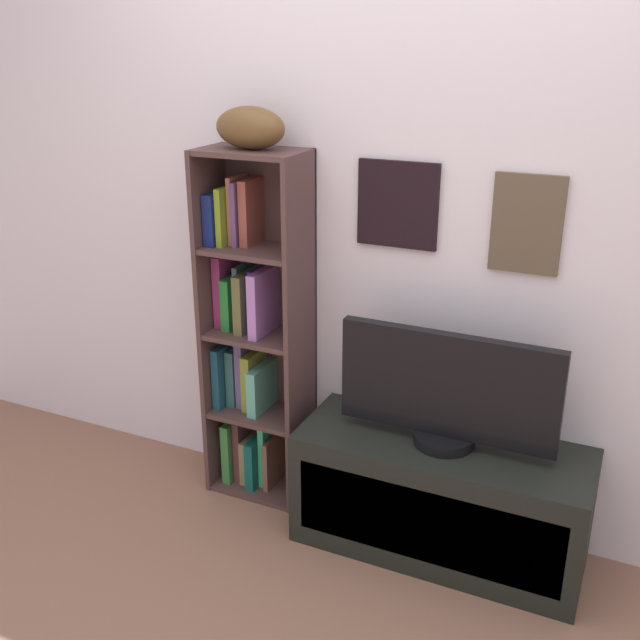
{
  "coord_description": "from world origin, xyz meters",
  "views": [
    {
      "loc": [
        0.85,
        -1.43,
        1.84
      ],
      "look_at": [
        -0.2,
        0.85,
        0.88
      ],
      "focal_mm": 41.58,
      "sensor_mm": 36.0,
      "label": 1
    }
  ],
  "objects_px": {
    "tv_stand": "(440,497)",
    "television": "(447,391)",
    "football": "(250,128)",
    "bookshelf": "(253,342)"
  },
  "relations": [
    {
      "from": "tv_stand",
      "to": "television",
      "type": "relative_size",
      "value": 1.35
    },
    {
      "from": "football",
      "to": "tv_stand",
      "type": "bearing_deg",
      "value": -5.6
    },
    {
      "from": "tv_stand",
      "to": "bookshelf",
      "type": "bearing_deg",
      "value": 172.79
    },
    {
      "from": "television",
      "to": "football",
      "type": "bearing_deg",
      "value": 174.48
    },
    {
      "from": "tv_stand",
      "to": "television",
      "type": "xyz_separation_m",
      "value": [
        0.0,
        0.0,
        0.44
      ]
    },
    {
      "from": "football",
      "to": "television",
      "type": "relative_size",
      "value": 0.36
    },
    {
      "from": "football",
      "to": "television",
      "type": "distance_m",
      "value": 1.18
    },
    {
      "from": "football",
      "to": "television",
      "type": "xyz_separation_m",
      "value": [
        0.81,
        -0.08,
        -0.86
      ]
    },
    {
      "from": "bookshelf",
      "to": "television",
      "type": "distance_m",
      "value": 0.86
    },
    {
      "from": "tv_stand",
      "to": "television",
      "type": "distance_m",
      "value": 0.44
    }
  ]
}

